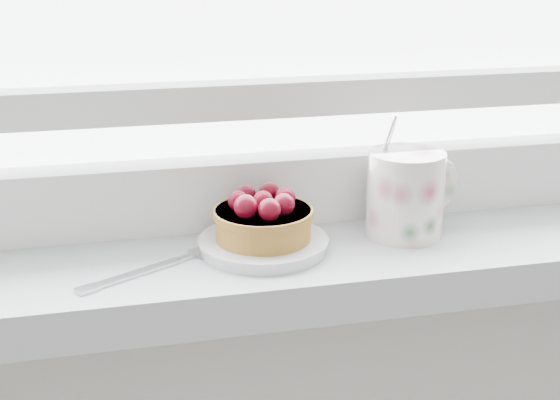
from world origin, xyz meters
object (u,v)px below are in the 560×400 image
object	(u,v)px
saucer	(263,244)
raspberry_tart	(263,218)
floral_mug	(407,192)
fork	(164,264)

from	to	relation	value
saucer	raspberry_tart	size ratio (longest dim) A/B	1.31
raspberry_tart	floral_mug	size ratio (longest dim) A/B	0.77
saucer	raspberry_tart	distance (m)	0.03
raspberry_tart	fork	xyz separation A→B (m)	(-0.10, -0.02, -0.03)
fork	floral_mug	bearing A→B (deg)	5.77
saucer	floral_mug	distance (m)	0.15
floral_mug	raspberry_tart	bearing A→B (deg)	-176.61
floral_mug	fork	bearing A→B (deg)	-174.23
saucer	raspberry_tart	xyz separation A→B (m)	(-0.00, -0.00, 0.03)
raspberry_tart	floral_mug	world-z (taller)	floral_mug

